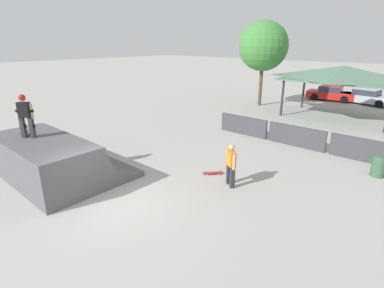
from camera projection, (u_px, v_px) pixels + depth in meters
name	position (u px, v px, depth m)	size (l,w,h in m)	color
ground_plane	(113.00, 206.00, 9.73)	(160.00, 160.00, 0.00)	#A3A09B
quarter_pipe_ramp	(52.00, 161.00, 11.47)	(4.91, 3.87, 1.64)	#565459
skater_on_deck	(25.00, 113.00, 10.95)	(0.64, 0.55, 1.63)	#2D2D33
skateboard_on_deck	(24.00, 133.00, 11.63)	(0.83, 0.32, 0.09)	red
bystander_walking	(231.00, 163.00, 10.82)	(0.60, 0.44, 1.61)	#2D2D33
skateboard_on_ground	(213.00, 173.00, 12.04)	(0.67, 0.70, 0.09)	silver
barrier_fence	(296.00, 136.00, 15.11)	(9.19, 0.12, 1.05)	#3D3D42
pavilion_shelter	(343.00, 74.00, 19.92)	(7.65, 4.41, 3.55)	#2D2D33
tree_beside_pavilion	(263.00, 46.00, 23.57)	(3.88, 3.88, 6.66)	brown
trash_bin	(379.00, 166.00, 11.75)	(0.52, 0.52, 0.85)	#385B3D
parked_car_red	(331.00, 94.00, 26.98)	(4.21, 2.24, 1.27)	red
parked_car_silver	(367.00, 97.00, 25.25)	(4.28, 2.20, 1.27)	#A8AAAF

